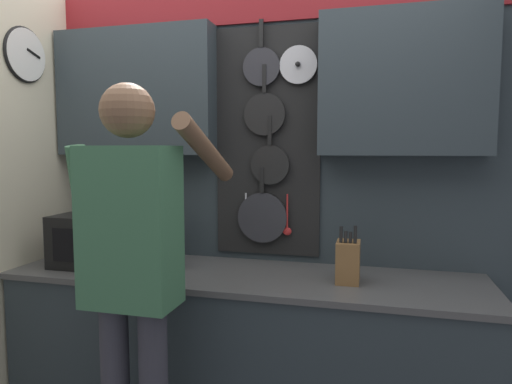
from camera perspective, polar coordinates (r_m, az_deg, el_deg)
The scene contains 6 objects.
base_cabinet_counter at distance 2.55m, azimuth -1.74°, elevation -19.82°, with size 2.43×0.65×0.88m.
back_wall_unit at distance 2.59m, azimuth -0.08°, elevation 5.22°, with size 3.00×0.20×2.46m.
microwave at distance 2.66m, azimuth -18.08°, elevation -5.67°, with size 0.53×0.38×0.28m.
knife_block at distance 2.26m, azimuth 11.43°, elevation -8.49°, with size 0.11×0.15×0.28m.
utensil_crock at distance 2.49m, azimuth -10.60°, elevation -7.73°, with size 0.13×0.13×0.33m.
person at distance 1.97m, azimuth -15.18°, elevation -7.98°, with size 0.54×0.66×1.78m.
Camera 1 is at (0.66, -2.21, 1.52)m, focal length 32.00 mm.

